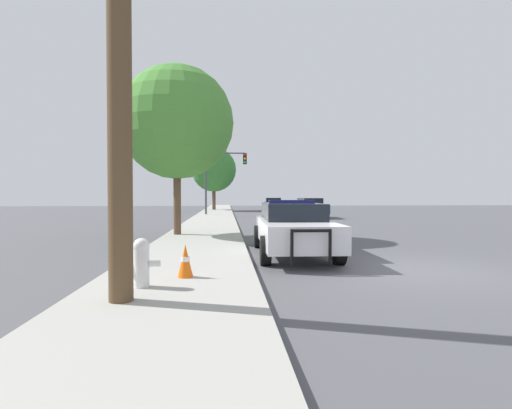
{
  "coord_description": "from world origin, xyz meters",
  "views": [
    {
      "loc": [
        -4.19,
        -8.5,
        1.66
      ],
      "look_at": [
        -1.95,
        21.3,
        0.97
      ],
      "focal_mm": 28.0,
      "sensor_mm": 36.0,
      "label": 1
    }
  ],
  "objects_px": {
    "fire_hydrant": "(141,261)",
    "traffic_cone": "(185,261)",
    "utility_pole": "(119,28)",
    "tree_sidewalk_near": "(177,122)",
    "tree_sidewalk_far": "(214,170)",
    "car_background_distant": "(273,204)",
    "traffic_light": "(222,170)",
    "car_background_oncoming": "(310,207)",
    "police_car": "(293,227)"
  },
  "relations": [
    {
      "from": "fire_hydrant",
      "to": "traffic_cone",
      "type": "xyz_separation_m",
      "value": [
        0.65,
        0.75,
        -0.12
      ]
    },
    {
      "from": "utility_pole",
      "to": "tree_sidewalk_near",
      "type": "height_order",
      "value": "utility_pole"
    },
    {
      "from": "utility_pole",
      "to": "tree_sidewalk_far",
      "type": "xyz_separation_m",
      "value": [
        0.22,
        37.01,
        0.36
      ]
    },
    {
      "from": "car_background_distant",
      "to": "tree_sidewalk_near",
      "type": "height_order",
      "value": "tree_sidewalk_near"
    },
    {
      "from": "traffic_light",
      "to": "car_background_distant",
      "type": "bearing_deg",
      "value": 62.65
    },
    {
      "from": "utility_pole",
      "to": "car_background_oncoming",
      "type": "bearing_deg",
      "value": 71.59
    },
    {
      "from": "fire_hydrant",
      "to": "car_background_distant",
      "type": "height_order",
      "value": "car_background_distant"
    },
    {
      "from": "car_background_distant",
      "to": "traffic_cone",
      "type": "xyz_separation_m",
      "value": [
        -5.83,
        -35.45,
        -0.31
      ]
    },
    {
      "from": "police_car",
      "to": "traffic_light",
      "type": "relative_size",
      "value": 1.05
    },
    {
      "from": "traffic_cone",
      "to": "fire_hydrant",
      "type": "bearing_deg",
      "value": -130.96
    },
    {
      "from": "police_car",
      "to": "traffic_cone",
      "type": "relative_size",
      "value": 8.69
    },
    {
      "from": "car_background_oncoming",
      "to": "traffic_cone",
      "type": "relative_size",
      "value": 7.34
    },
    {
      "from": "fire_hydrant",
      "to": "tree_sidewalk_near",
      "type": "xyz_separation_m",
      "value": [
        -0.5,
        9.07,
        3.95
      ]
    },
    {
      "from": "utility_pole",
      "to": "tree_sidewalk_near",
      "type": "bearing_deg",
      "value": 92.26
    },
    {
      "from": "police_car",
      "to": "tree_sidewalk_far",
      "type": "distance_m",
      "value": 32.22
    },
    {
      "from": "traffic_light",
      "to": "traffic_cone",
      "type": "height_order",
      "value": "traffic_light"
    },
    {
      "from": "fire_hydrant",
      "to": "car_background_oncoming",
      "type": "bearing_deg",
      "value": 71.16
    },
    {
      "from": "police_car",
      "to": "utility_pole",
      "type": "xyz_separation_m",
      "value": [
        -3.38,
        -5.15,
        3.28
      ]
    },
    {
      "from": "traffic_light",
      "to": "tree_sidewalk_near",
      "type": "height_order",
      "value": "tree_sidewalk_near"
    },
    {
      "from": "car_background_oncoming",
      "to": "police_car",
      "type": "bearing_deg",
      "value": 74.14
    },
    {
      "from": "traffic_light",
      "to": "car_background_distant",
      "type": "relative_size",
      "value": 1.28
    },
    {
      "from": "utility_pole",
      "to": "car_background_distant",
      "type": "bearing_deg",
      "value": 79.92
    },
    {
      "from": "police_car",
      "to": "fire_hydrant",
      "type": "xyz_separation_m",
      "value": [
        -3.28,
        -4.27,
        -0.21
      ]
    },
    {
      "from": "car_background_distant",
      "to": "traffic_cone",
      "type": "height_order",
      "value": "car_background_distant"
    },
    {
      "from": "utility_pole",
      "to": "traffic_light",
      "type": "height_order",
      "value": "utility_pole"
    },
    {
      "from": "traffic_cone",
      "to": "traffic_light",
      "type": "bearing_deg",
      "value": 88.97
    },
    {
      "from": "fire_hydrant",
      "to": "police_car",
      "type": "bearing_deg",
      "value": 52.5
    },
    {
      "from": "tree_sidewalk_near",
      "to": "fire_hydrant",
      "type": "bearing_deg",
      "value": -86.85
    },
    {
      "from": "car_background_distant",
      "to": "police_car",
      "type": "bearing_deg",
      "value": -92.44
    },
    {
      "from": "fire_hydrant",
      "to": "utility_pole",
      "type": "distance_m",
      "value": 3.61
    },
    {
      "from": "car_background_oncoming",
      "to": "traffic_cone",
      "type": "height_order",
      "value": "car_background_oncoming"
    },
    {
      "from": "utility_pole",
      "to": "traffic_cone",
      "type": "distance_m",
      "value": 4.05
    },
    {
      "from": "police_car",
      "to": "car_background_distant",
      "type": "height_order",
      "value": "police_car"
    },
    {
      "from": "fire_hydrant",
      "to": "car_background_distant",
      "type": "xyz_separation_m",
      "value": [
        6.48,
        36.2,
        0.18
      ]
    },
    {
      "from": "car_background_oncoming",
      "to": "traffic_light",
      "type": "bearing_deg",
      "value": -29.0
    },
    {
      "from": "fire_hydrant",
      "to": "tree_sidewalk_near",
      "type": "relative_size",
      "value": 0.12
    },
    {
      "from": "fire_hydrant",
      "to": "car_background_oncoming",
      "type": "relative_size",
      "value": 0.18
    },
    {
      "from": "traffic_light",
      "to": "tree_sidewalk_far",
      "type": "xyz_separation_m",
      "value": [
        -1.0,
        10.33,
        0.69
      ]
    },
    {
      "from": "police_car",
      "to": "utility_pole",
      "type": "distance_m",
      "value": 6.99
    },
    {
      "from": "traffic_light",
      "to": "tree_sidewalk_near",
      "type": "bearing_deg",
      "value": -95.48
    },
    {
      "from": "traffic_cone",
      "to": "police_car",
      "type": "bearing_deg",
      "value": 53.28
    },
    {
      "from": "traffic_cone",
      "to": "car_background_distant",
      "type": "bearing_deg",
      "value": 80.66
    },
    {
      "from": "utility_pole",
      "to": "police_car",
      "type": "bearing_deg",
      "value": 56.72
    },
    {
      "from": "police_car",
      "to": "tree_sidewalk_near",
      "type": "relative_size",
      "value": 0.81
    },
    {
      "from": "tree_sidewalk_far",
      "to": "car_background_oncoming",
      "type": "bearing_deg",
      "value": -60.98
    },
    {
      "from": "car_background_oncoming",
      "to": "tree_sidewalk_near",
      "type": "bearing_deg",
      "value": 56.37
    },
    {
      "from": "utility_pole",
      "to": "tree_sidewalk_near",
      "type": "xyz_separation_m",
      "value": [
        -0.39,
        9.96,
        0.45
      ]
    },
    {
      "from": "car_background_distant",
      "to": "traffic_cone",
      "type": "relative_size",
      "value": 6.47
    },
    {
      "from": "traffic_light",
      "to": "car_background_oncoming",
      "type": "distance_m",
      "value": 7.93
    },
    {
      "from": "fire_hydrant",
      "to": "car_background_oncoming",
      "type": "distance_m",
      "value": 23.76
    }
  ]
}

